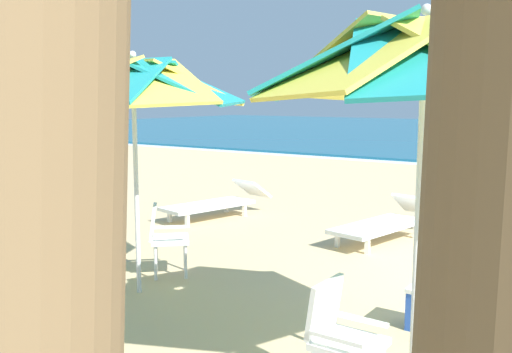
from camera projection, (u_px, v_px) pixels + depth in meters
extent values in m
cylinder|color=silver|center=(417.00, 240.00, 4.13)|extent=(0.05, 0.05, 2.21)
cube|color=#EFDB4C|center=(479.00, 62.00, 4.27)|extent=(1.31, 1.40, 0.60)
cube|color=teal|center=(419.00, 64.00, 4.53)|extent=(1.32, 1.36, 0.60)
cube|color=#EFDB4C|center=(364.00, 63.00, 4.45)|extent=(1.40, 1.31, 0.60)
cube|color=teal|center=(337.00, 60.00, 4.07)|extent=(1.36, 1.32, 0.60)
cube|color=#EFDB4C|center=(361.00, 55.00, 3.62)|extent=(1.31, 1.40, 0.60)
cube|color=teal|center=(433.00, 52.00, 3.36)|extent=(1.32, 1.36, 0.60)
cube|color=#EFDB4C|center=(503.00, 53.00, 3.45)|extent=(1.40, 1.31, 0.60)
sphere|color=silver|center=(427.00, 10.00, 3.90)|extent=(0.08, 0.08, 0.08)
cube|color=white|center=(349.00, 344.00, 3.93)|extent=(0.45, 0.45, 0.05)
cube|color=white|center=(324.00, 307.00, 4.01)|extent=(0.10, 0.42, 0.40)
cube|color=white|center=(362.00, 320.00, 4.08)|extent=(0.40, 0.05, 0.03)
cube|color=white|center=(336.00, 339.00, 3.75)|extent=(0.40, 0.05, 0.03)
cylinder|color=silver|center=(137.00, 196.00, 6.12)|extent=(0.05, 0.05, 2.15)
cube|color=teal|center=(185.00, 82.00, 5.84)|extent=(1.32, 1.26, 0.51)
cube|color=#EFDB4C|center=(182.00, 83.00, 6.26)|extent=(1.25, 1.34, 0.51)
cube|color=teal|center=(154.00, 83.00, 6.51)|extent=(1.26, 1.32, 0.51)
cube|color=#EFDB4C|center=(115.00, 83.00, 6.43)|extent=(1.34, 1.25, 0.51)
cube|color=teal|center=(84.00, 82.00, 6.07)|extent=(1.32, 1.26, 0.51)
cube|color=#EFDB4C|center=(79.00, 81.00, 5.65)|extent=(1.25, 1.34, 0.51)
cube|color=teal|center=(108.00, 81.00, 5.40)|extent=(1.26, 1.32, 0.51)
cube|color=#EFDB4C|center=(155.00, 81.00, 5.48)|extent=(1.34, 1.25, 0.51)
sphere|color=silver|center=(132.00, 55.00, 5.92)|extent=(0.08, 0.08, 0.08)
cube|color=white|center=(170.00, 240.00, 6.82)|extent=(0.62, 0.62, 0.05)
cube|color=white|center=(153.00, 222.00, 6.76)|extent=(0.36, 0.37, 0.40)
cube|color=white|center=(170.00, 227.00, 7.01)|extent=(0.32, 0.30, 0.03)
cube|color=white|center=(170.00, 235.00, 6.61)|extent=(0.32, 0.30, 0.03)
cylinder|color=white|center=(185.00, 254.00, 7.06)|extent=(0.04, 0.04, 0.41)
cylinder|color=white|center=(186.00, 262.00, 6.71)|extent=(0.04, 0.04, 0.41)
cylinder|color=white|center=(156.00, 255.00, 7.00)|extent=(0.04, 0.04, 0.41)
cylinder|color=white|center=(156.00, 263.00, 6.66)|extent=(0.04, 0.04, 0.41)
cube|color=blue|center=(50.00, 254.00, 6.21)|extent=(0.56, 0.56, 0.05)
cube|color=blue|center=(60.00, 230.00, 6.37)|extent=(0.43, 0.23, 0.40)
cube|color=blue|center=(65.00, 245.00, 6.14)|extent=(0.17, 0.39, 0.03)
cube|color=blue|center=(33.00, 243.00, 6.24)|extent=(0.17, 0.39, 0.03)
cylinder|color=blue|center=(55.00, 280.00, 6.02)|extent=(0.04, 0.04, 0.41)
cylinder|color=blue|center=(27.00, 278.00, 6.11)|extent=(0.04, 0.04, 0.41)
cylinder|color=blue|center=(74.00, 271.00, 6.36)|extent=(0.04, 0.04, 0.41)
cylinder|color=blue|center=(47.00, 268.00, 6.45)|extent=(0.04, 0.04, 0.41)
cube|color=teal|center=(24.00, 84.00, 7.86)|extent=(1.22, 1.19, 0.56)
cube|color=#EFDB4C|center=(30.00, 85.00, 8.26)|extent=(1.18, 1.25, 0.56)
cube|color=teal|center=(14.00, 85.00, 8.49)|extent=(1.19, 1.22, 0.56)
cube|color=white|center=(492.00, 234.00, 7.87)|extent=(0.87, 1.77, 0.06)
cube|color=white|center=(493.00, 257.00, 7.26)|extent=(0.06, 0.06, 0.22)
cube|color=white|center=(455.00, 250.00, 7.60)|extent=(0.06, 0.06, 0.22)
cube|color=white|center=(490.00, 233.00, 8.53)|extent=(0.06, 0.06, 0.22)
cube|color=white|center=(378.00, 226.00, 8.39)|extent=(0.95, 1.79, 0.06)
cube|color=white|center=(415.00, 204.00, 9.10)|extent=(0.69, 0.59, 0.36)
cube|color=white|center=(367.00, 246.00, 7.79)|extent=(0.06, 0.06, 0.22)
cube|color=white|center=(337.00, 240.00, 8.15)|extent=(0.06, 0.06, 0.22)
cube|color=white|center=(415.00, 231.00, 8.68)|extent=(0.06, 0.06, 0.22)
cube|color=white|center=(386.00, 226.00, 9.04)|extent=(0.06, 0.06, 0.22)
cube|color=white|center=(208.00, 205.00, 10.01)|extent=(1.00, 1.80, 0.06)
cube|color=white|center=(252.00, 188.00, 10.70)|extent=(0.70, 0.60, 0.36)
cube|color=white|center=(187.00, 221.00, 9.42)|extent=(0.06, 0.06, 0.22)
cube|color=white|center=(170.00, 216.00, 9.79)|extent=(0.06, 0.06, 0.22)
cube|color=white|center=(244.00, 210.00, 10.27)|extent=(0.06, 0.06, 0.22)
cube|color=white|center=(226.00, 206.00, 10.65)|extent=(0.06, 0.06, 0.22)
cube|color=blue|center=(436.00, 312.00, 5.21)|extent=(0.48, 0.32, 0.36)
cube|color=white|center=(437.00, 291.00, 5.18)|extent=(0.50, 0.34, 0.04)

